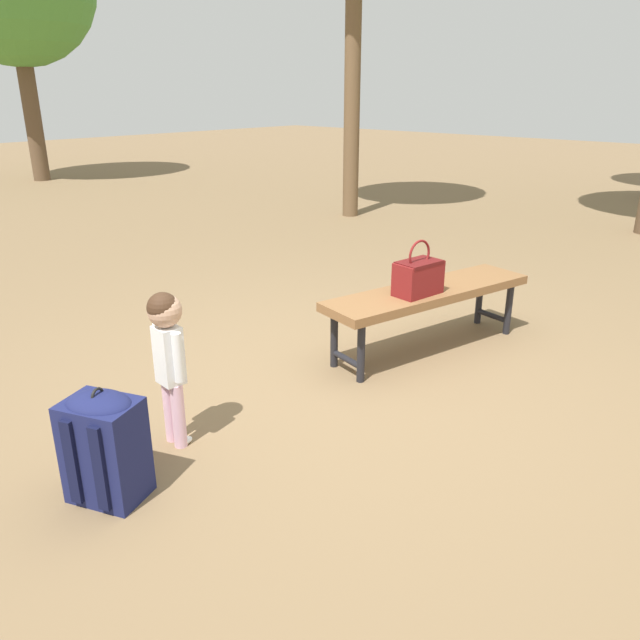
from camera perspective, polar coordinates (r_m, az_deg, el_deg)
The scene contains 5 objects.
ground_plane at distance 3.84m, azimuth 1.89°, elevation -6.14°, with size 40.00×40.00×0.00m, color brown.
park_bench at distance 4.29m, azimuth 10.01°, elevation 2.19°, with size 1.65×0.74×0.45m.
handbag at distance 4.10m, azimuth 9.07°, elevation 4.04°, with size 0.34×0.22×0.37m.
child_standing at distance 3.11m, azimuth -13.89°, elevation -2.37°, with size 0.17×0.22×0.82m.
backpack_large at distance 2.91m, azimuth -19.29°, elevation -10.71°, with size 0.35×0.39×0.54m.
Camera 1 is at (2.62, 2.21, 1.73)m, focal length 34.62 mm.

